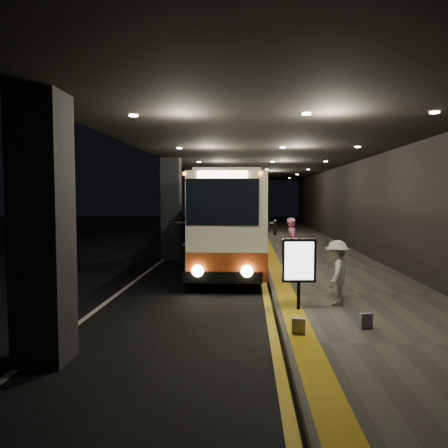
{
  "coord_description": "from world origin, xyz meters",
  "views": [
    {
      "loc": [
        1.84,
        -14.9,
        2.73
      ],
      "look_at": [
        0.95,
        1.4,
        1.7
      ],
      "focal_mm": 35.0,
      "sensor_mm": 36.0,
      "label": 1
    }
  ],
  "objects": [
    {
      "name": "canopy",
      "position": [
        2.5,
        5.0,
        4.6
      ],
      "size": [
        9.0,
        50.0,
        0.4
      ],
      "primitive_type": "cube",
      "color": "black",
      "rests_on": "support_columns"
    },
    {
      "name": "tactile_strip",
      "position": [
        2.85,
        5.0,
        0.16
      ],
      "size": [
        0.5,
        50.0,
        0.01
      ],
      "primitive_type": "cube",
      "color": "gold",
      "rests_on": "sidewalk"
    },
    {
      "name": "kerb_stripe_yellow",
      "position": [
        2.35,
        5.0,
        0.01
      ],
      "size": [
        0.18,
        50.0,
        0.01
      ],
      "primitive_type": "cube",
      "color": "gold",
      "rests_on": "ground"
    },
    {
      "name": "bag_polka",
      "position": [
        4.15,
        -6.39,
        0.3
      ],
      "size": [
        0.27,
        0.18,
        0.3
      ],
      "primitive_type": "cube",
      "rotation": [
        0.0,
        0.0,
        0.34
      ],
      "color": "black",
      "rests_on": "sidewalk"
    },
    {
      "name": "coach_third",
      "position": [
        0.94,
        29.23,
        1.69
      ],
      "size": [
        2.58,
        11.22,
        3.51
      ],
      "rotation": [
        0.0,
        0.0,
        0.02
      ],
      "color": "beige",
      "rests_on": "ground"
    },
    {
      "name": "support_columns",
      "position": [
        -1.5,
        4.0,
        2.2
      ],
      "size": [
        0.8,
        24.8,
        4.4
      ],
      "color": "black",
      "rests_on": "ground"
    },
    {
      "name": "lane_line_white",
      "position": [
        -1.8,
        5.0,
        0.01
      ],
      "size": [
        0.12,
        50.0,
        0.01
      ],
      "primitive_type": "cube",
      "color": "silver",
      "rests_on": "ground"
    },
    {
      "name": "bag_plain",
      "position": [
        2.8,
        -6.81,
        0.3
      ],
      "size": [
        0.27,
        0.19,
        0.31
      ],
      "primitive_type": "cube",
      "rotation": [
        0.0,
        0.0,
        -0.18
      ],
      "color": "#B0A6A5",
      "rests_on": "sidewalk"
    },
    {
      "name": "coach_second",
      "position": [
        1.11,
        17.37,
        1.78
      ],
      "size": [
        3.26,
        11.93,
        3.7
      ],
      "rotation": [
        0.0,
        0.0,
        0.07
      ],
      "color": "beige",
      "rests_on": "ground"
    },
    {
      "name": "ground",
      "position": [
        0.0,
        0.0,
        0.0
      ],
      "size": [
        90.0,
        90.0,
        0.0
      ],
      "primitive_type": "plane",
      "color": "black"
    },
    {
      "name": "passenger_waiting_white",
      "position": [
        3.97,
        -4.46,
        0.92
      ],
      "size": [
        0.8,
        1.1,
        1.54
      ],
      "primitive_type": "imported",
      "rotation": [
        0.0,
        0.0,
        -1.95
      ],
      "color": "beige",
      "rests_on": "sidewalk"
    },
    {
      "name": "terminal_wall",
      "position": [
        7.0,
        5.0,
        3.0
      ],
      "size": [
        0.1,
        50.0,
        6.0
      ],
      "primitive_type": "cube",
      "color": "black",
      "rests_on": "ground"
    },
    {
      "name": "stanchion_post",
      "position": [
        3.0,
        -0.87,
        0.69
      ],
      "size": [
        0.05,
        0.05,
        1.07
      ],
      "primitive_type": "cylinder",
      "color": "black",
      "rests_on": "sidewalk"
    },
    {
      "name": "sidewalk",
      "position": [
        4.75,
        5.0,
        0.07
      ],
      "size": [
        4.5,
        50.0,
        0.15
      ],
      "primitive_type": "cube",
      "color": "#514C44",
      "rests_on": "ground"
    },
    {
      "name": "info_sign",
      "position": [
        3.0,
        -5.02,
        1.24
      ],
      "size": [
        0.77,
        0.16,
        1.63
      ],
      "rotation": [
        0.0,
        0.0,
        0.06
      ],
      "color": "black",
      "rests_on": "sidewalk"
    },
    {
      "name": "coach_main",
      "position": [
        1.14,
        2.42,
        1.65
      ],
      "size": [
        2.51,
        11.11,
        3.44
      ],
      "rotation": [
        0.0,
        0.0,
        0.02
      ],
      "color": "beige",
      "rests_on": "ground"
    },
    {
      "name": "passenger_boarding",
      "position": [
        3.47,
        1.08,
        1.06
      ],
      "size": [
        0.44,
        0.67,
        1.81
      ],
      "primitive_type": "imported",
      "rotation": [
        0.0,
        0.0,
        1.56
      ],
      "color": "#C0598F",
      "rests_on": "sidewalk"
    }
  ]
}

